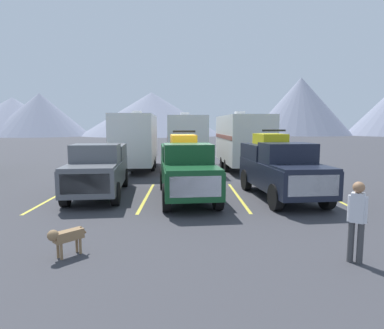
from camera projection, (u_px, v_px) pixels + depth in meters
The scene contains 14 objects.
ground_plane at pixel (192, 194), 14.06m from camera, with size 240.00×240.00×0.00m, color #38383D.
pickup_truck_a at pixel (99, 167), 13.82m from camera, with size 2.47×5.68×2.16m.
pickup_truck_b at pixel (186, 167), 13.31m from camera, with size 2.49×5.92×2.68m.
pickup_truck_c at pixel (280, 167), 13.29m from camera, with size 2.54×5.50×2.72m.
lot_stripe_a at pixel (55, 197), 13.42m from camera, with size 0.12×5.50×0.01m, color gold.
lot_stripe_b at pixel (147, 196), 13.50m from camera, with size 0.12×5.50×0.01m, color gold.
lot_stripe_c at pixel (238, 196), 13.57m from camera, with size 0.12×5.50×0.01m, color gold.
lot_stripe_d at pixel (328, 196), 13.64m from camera, with size 0.12×5.50×0.01m, color gold.
camper_trailer_a at pixel (136, 139), 21.45m from camera, with size 2.73×8.46×3.86m.
camper_trailer_b at pixel (186, 139), 22.18m from camera, with size 2.67×8.43×3.78m.
camper_trailer_c at pixel (243, 139), 21.39m from camera, with size 2.86×8.05×3.81m.
person_a at pixel (357, 216), 6.91m from camera, with size 0.34×0.31×1.75m.
dog at pixel (65, 237), 7.27m from camera, with size 0.67×0.72×0.68m.
mountain_ridge at pixel (210, 111), 92.80m from camera, with size 141.24×39.95×16.96m.
Camera 1 is at (-0.28, -13.81, 2.91)m, focal length 30.89 mm.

